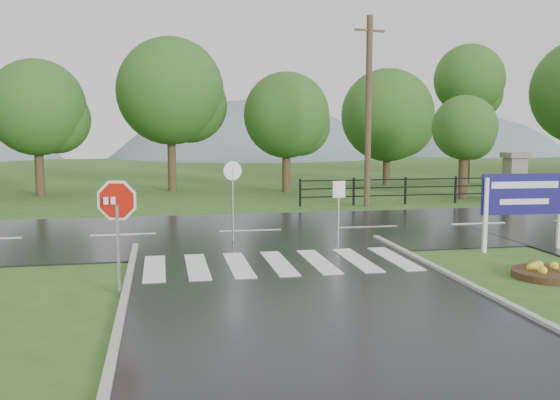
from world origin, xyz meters
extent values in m
plane|color=#2D571D|center=(0.00, 0.00, 0.00)|extent=(120.00, 120.00, 0.00)
cube|color=black|center=(0.00, 10.00, 0.00)|extent=(90.00, 8.00, 0.04)
cube|color=silver|center=(-3.00, 5.00, 0.06)|extent=(0.50, 2.80, 0.02)
cube|color=silver|center=(-2.00, 5.00, 0.06)|extent=(0.50, 2.80, 0.02)
cube|color=silver|center=(-1.00, 5.00, 0.06)|extent=(0.50, 2.80, 0.02)
cube|color=silver|center=(0.00, 5.00, 0.06)|extent=(0.50, 2.80, 0.02)
cube|color=silver|center=(1.00, 5.00, 0.06)|extent=(0.50, 2.80, 0.02)
cube|color=silver|center=(2.00, 5.00, 0.06)|extent=(0.50, 2.80, 0.02)
cube|color=silver|center=(3.00, 5.00, 0.06)|extent=(0.50, 2.80, 0.02)
cube|color=gray|center=(13.00, 16.00, 1.00)|extent=(0.80, 0.80, 2.00)
cube|color=#6B6659|center=(13.00, 16.00, 2.12)|extent=(1.00, 1.00, 0.24)
cube|color=black|center=(7.75, 16.00, 0.40)|extent=(9.50, 0.05, 0.05)
cube|color=black|center=(7.75, 16.00, 0.75)|extent=(9.50, 0.05, 0.05)
cube|color=black|center=(7.75, 16.00, 1.10)|extent=(9.50, 0.05, 0.05)
cube|color=black|center=(3.00, 16.00, 0.60)|extent=(0.08, 0.08, 1.20)
cube|color=black|center=(12.50, 16.00, 0.60)|extent=(0.08, 0.08, 1.20)
sphere|color=slate|center=(8.00, 65.00, -17.28)|extent=(48.00, 48.00, 48.00)
sphere|color=slate|center=(36.00, 65.00, -12.96)|extent=(36.00, 36.00, 36.00)
cube|color=#939399|center=(-3.67, 2.84, 0.92)|extent=(0.06, 0.06, 1.85)
cylinder|color=white|center=(-3.67, 2.86, 1.94)|extent=(1.08, 0.30, 1.11)
cylinder|color=red|center=(-3.67, 2.84, 1.94)|extent=(0.94, 0.27, 0.97)
cube|color=silver|center=(5.76, 5.51, 1.02)|extent=(0.11, 0.11, 2.03)
cube|color=silver|center=(7.99, 5.51, 1.02)|extent=(0.11, 0.11, 2.03)
cube|color=#120D59|center=(6.87, 5.51, 1.57)|extent=(2.44, 0.17, 1.12)
cube|color=white|center=(6.87, 5.47, 1.83)|extent=(1.93, 0.10, 0.18)
cube|color=white|center=(6.87, 5.47, 1.37)|extent=(1.42, 0.07, 0.15)
cylinder|color=#332111|center=(5.75, 2.63, 0.08)|extent=(1.60, 1.60, 0.16)
cube|color=#939399|center=(2.31, 7.74, 0.85)|extent=(0.04, 0.04, 1.71)
cube|color=white|center=(2.31, 7.72, 1.57)|extent=(0.40, 0.10, 0.49)
cylinder|color=#939399|center=(-0.75, 8.31, 1.11)|extent=(0.07, 0.07, 2.22)
cylinder|color=white|center=(-0.75, 8.29, 2.11)|extent=(0.55, 0.14, 0.56)
cylinder|color=#473523|center=(5.81, 15.50, 3.99)|extent=(0.27, 0.27, 7.98)
cube|color=brown|center=(5.81, 15.50, 7.36)|extent=(1.41, 0.38, 0.09)
cylinder|color=#3D2B1C|center=(11.23, 17.50, 1.40)|extent=(0.44, 0.44, 2.80)
sphere|color=#255119|center=(11.23, 17.50, 3.36)|extent=(3.03, 3.03, 3.03)
camera|label=1|loc=(-2.79, -9.76, 3.38)|focal=40.00mm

